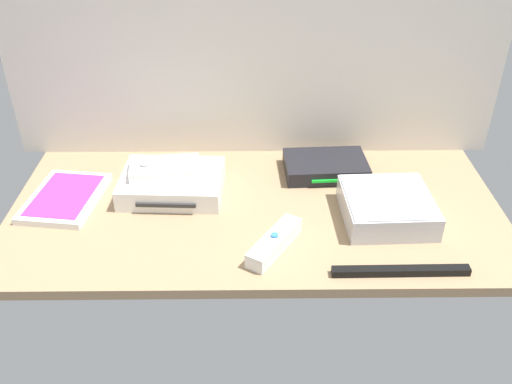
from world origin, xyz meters
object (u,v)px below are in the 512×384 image
(game_console, at_px, (172,183))
(remote_classic_pad, at_px, (165,168))
(game_case, at_px, (65,198))
(sensor_bar, at_px, (401,271))
(network_router, at_px, (325,166))
(remote_wand, at_px, (275,243))
(mini_computer, at_px, (387,207))

(game_console, bearing_deg, remote_classic_pad, 151.86)
(game_case, relative_size, sensor_bar, 0.86)
(game_console, xyz_separation_m, network_router, (0.33, 0.08, -0.00))
(sensor_bar, bearing_deg, remote_wand, 161.23)
(game_console, bearing_deg, remote_wand, -40.35)
(mini_computer, relative_size, remote_wand, 1.22)
(sensor_bar, bearing_deg, mini_computer, 86.66)
(game_console, distance_m, network_router, 0.34)
(sensor_bar, bearing_deg, game_console, 147.40)
(remote_classic_pad, relative_size, sensor_bar, 0.63)
(game_console, height_order, remote_wand, game_console)
(sensor_bar, bearing_deg, remote_classic_pad, 147.44)
(network_router, bearing_deg, remote_classic_pad, -172.08)
(mini_computer, xyz_separation_m, game_case, (-0.65, 0.07, -0.02))
(mini_computer, distance_m, sensor_bar, 0.17)
(mini_computer, bearing_deg, game_case, 174.15)
(remote_classic_pad, xyz_separation_m, sensor_bar, (0.44, -0.27, -0.05))
(remote_wand, relative_size, sensor_bar, 0.60)
(game_console, relative_size, remote_classic_pad, 1.43)
(mini_computer, bearing_deg, network_router, 120.08)
(game_console, distance_m, remote_wand, 0.29)
(network_router, xyz_separation_m, sensor_bar, (0.09, -0.34, -0.01))
(remote_wand, height_order, sensor_bar, remote_wand)
(game_case, height_order, network_router, network_router)
(remote_wand, distance_m, sensor_bar, 0.23)
(remote_classic_pad, distance_m, sensor_bar, 0.52)
(mini_computer, distance_m, network_router, 0.20)
(remote_wand, xyz_separation_m, remote_classic_pad, (-0.22, 0.20, 0.04))
(remote_wand, bearing_deg, game_case, -168.76)
(remote_wand, bearing_deg, network_router, 97.44)
(mini_computer, xyz_separation_m, remote_classic_pad, (-0.45, 0.11, 0.03))
(mini_computer, xyz_separation_m, remote_wand, (-0.22, -0.10, -0.01))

